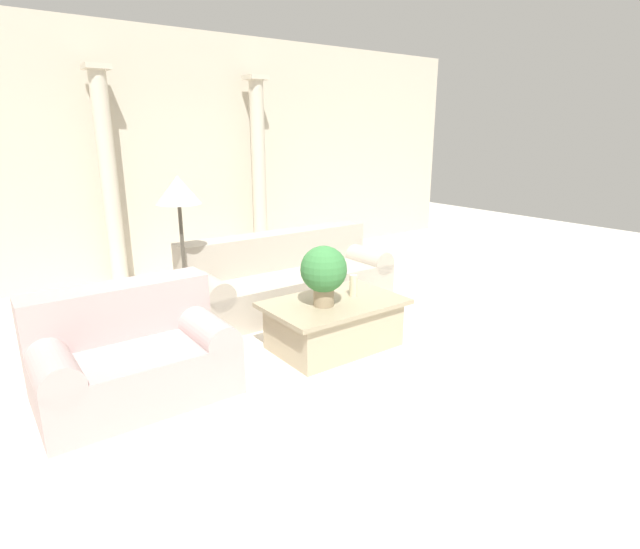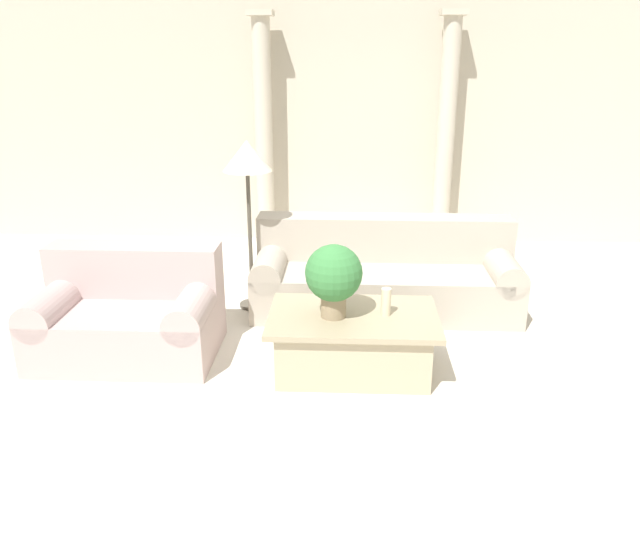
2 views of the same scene
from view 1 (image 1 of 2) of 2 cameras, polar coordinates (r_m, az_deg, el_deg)
The scene contains 10 objects.
ground_plane at distance 5.00m, azimuth -0.57°, elevation -6.44°, with size 16.00×16.00×0.00m, color silver.
wall_back at distance 7.31m, azimuth -15.03°, elevation 13.10°, with size 10.00×0.06×3.20m.
sofa_long at distance 5.64m, azimuth -3.71°, elevation -0.38°, with size 2.35×0.88×0.81m.
loveseat at distance 4.01m, azimuth -20.75°, elevation -8.43°, with size 1.35×0.88×0.81m.
coffee_table at distance 4.57m, azimuth 1.59°, elevation -5.61°, with size 1.23×0.80×0.44m.
potted_plant at distance 4.29m, azimuth 0.42°, elevation 0.38°, with size 0.41×0.41×0.53m.
pillar_candle at distance 4.61m, azimuth 3.83°, elevation -1.27°, with size 0.07×0.07×0.20m.
floor_lamp at distance 4.86m, azimuth -15.85°, elevation 8.50°, with size 0.43×0.43×1.52m.
column_left at distance 6.70m, azimuth -22.97°, elevation 10.05°, with size 0.28×0.28×2.66m.
column_right at distance 7.47m, azimuth -7.01°, elevation 11.69°, with size 0.28×0.28×2.66m.
Camera 1 is at (-2.69, -3.75, 1.92)m, focal length 28.00 mm.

